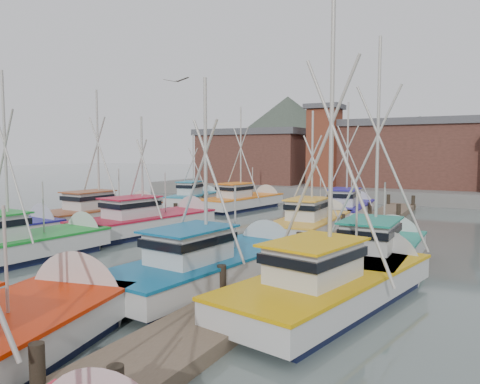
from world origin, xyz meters
The scene contains 19 objects.
ground centered at (0.00, 0.00, 0.00)m, with size 260.00×260.00×0.00m, color #4A5955.
dock_left centered at (-7.00, 4.04, 0.21)m, with size 2.30×46.00×1.50m.
dock_right centered at (7.00, 4.04, 0.21)m, with size 2.30×46.00×1.50m.
quay centered at (0.00, 37.00, 0.60)m, with size 44.00×16.00×1.20m, color slate.
shed_left centered at (-11.00, 35.00, 4.34)m, with size 12.72×8.48×6.20m.
shed_center centered at (6.00, 37.00, 4.69)m, with size 14.84×9.54×6.90m.
lookout_tower centered at (-2.00, 33.00, 5.55)m, with size 3.60×3.60×8.50m.
distant_hills centered at (-12.76, 122.59, 0.00)m, with size 175.00×140.00×42.00m.
boat_4 centered at (-4.64, -1.22, 0.68)m, with size 3.63×9.27×9.03m.
boat_5 centered at (4.79, -0.14, 0.68)m, with size 4.05×9.81×8.26m.
boat_7 centered at (9.46, -0.37, 0.69)m, with size 4.85×9.95×10.43m.
boat_8 centered at (-4.19, 7.20, 0.68)m, with size 4.46×10.00×7.72m.
boat_9 centered at (4.64, 11.08, 0.68)m, with size 3.21×8.83×7.85m.
boat_10 centered at (-9.51, 9.00, 0.69)m, with size 4.03×9.77×9.76m.
boat_11 centered at (9.60, 4.69, 0.69)m, with size 4.06×9.11×10.08m.
boat_12 centered at (-4.59, 20.06, 0.68)m, with size 4.07×9.43×9.28m.
boat_13 centered at (4.57, 18.60, 0.68)m, with size 3.61×8.93×9.01m.
boat_14 centered at (-9.54, 19.99, 0.68)m, with size 3.45×7.95×6.90m.
gull_far centered at (-0.67, 4.87, 8.43)m, with size 1.55×0.62×0.24m.
Camera 1 is at (13.53, -14.79, 4.87)m, focal length 35.00 mm.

